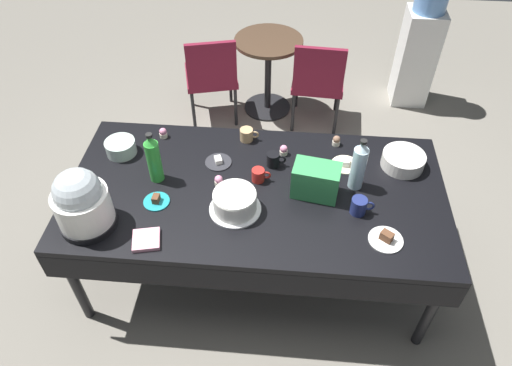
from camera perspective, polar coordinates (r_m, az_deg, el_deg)
ground at (r=3.31m, az=-0.00°, el=-9.85°), size 9.00×9.00×0.00m
potluck_table at (r=2.78m, az=-0.00°, el=-1.63°), size 2.20×1.10×0.75m
frosted_layer_cake at (r=2.58m, az=-2.57°, el=-2.33°), size 0.29×0.29×0.13m
slow_cooker at (r=2.59m, az=-20.40°, el=-2.17°), size 0.30×0.30×0.37m
glass_salad_bowl at (r=3.05m, az=-16.07°, el=4.19°), size 0.19×0.19×0.09m
ceramic_snack_bowl at (r=2.98m, az=17.39°, el=2.65°), size 0.26×0.26×0.09m
dessert_plate_teal at (r=2.71m, az=-11.97°, el=-2.10°), size 0.15×0.15×0.05m
dessert_plate_white at (r=2.56m, az=15.48°, el=-6.50°), size 0.18×0.18×0.06m
dessert_plate_cream at (r=2.92m, az=10.75°, el=2.30°), size 0.17×0.17×0.05m
dessert_plate_charcoal at (r=2.90m, az=-4.59°, el=2.60°), size 0.16×0.16×0.04m
cupcake_berry at (r=2.74m, az=-4.54°, el=0.28°), size 0.05×0.05×0.07m
cupcake_mint at (r=2.94m, az=3.37°, el=3.98°), size 0.05×0.05×0.07m
cupcake_cocoa at (r=3.05m, az=9.71°, el=5.07°), size 0.05×0.05×0.07m
cupcake_rose at (r=3.12m, az=-11.18°, el=5.97°), size 0.05×0.05×0.07m
soda_bottle_lime_soda at (r=2.75m, az=-12.30°, el=2.91°), size 0.08×0.08×0.34m
soda_bottle_water at (r=2.70m, az=12.34°, el=2.10°), size 0.08×0.08×0.34m
coffee_mug_black at (r=2.85m, az=2.15°, el=2.86°), size 0.12×0.08×0.09m
coffee_mug_tan at (r=3.04m, az=-1.11°, el=5.88°), size 0.12×0.08×0.08m
coffee_mug_navy at (r=2.63m, az=12.39°, el=-2.73°), size 0.13×0.09×0.10m
coffee_mug_red at (r=2.76m, az=0.33°, el=0.97°), size 0.11×0.08×0.08m
soda_carton at (r=2.66m, az=7.27°, el=0.29°), size 0.28×0.20×0.20m
paper_napkin_stack at (r=2.54m, az=-13.16°, el=-6.71°), size 0.17×0.17×0.02m
maroon_chair_left at (r=4.21m, az=-5.44°, el=13.05°), size 0.54×0.54×0.85m
maroon_chair_right at (r=4.16m, az=7.55°, el=12.40°), size 0.47×0.47×0.85m
round_cafe_table at (r=4.35m, az=1.49°, el=14.43°), size 0.60×0.60×0.72m
water_cooler at (r=4.68m, az=19.21°, el=15.62°), size 0.32×0.32×1.24m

